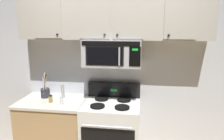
% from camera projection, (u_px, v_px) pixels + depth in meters
% --- Properties ---
extents(back_wall, '(5.20, 0.10, 2.70)m').
position_uv_depth(back_wall, '(115.00, 66.00, 3.10)').
color(back_wall, silver).
rests_on(back_wall, ground_plane).
extents(stove_range, '(0.76, 0.69, 1.12)m').
position_uv_depth(stove_range, '(111.00, 133.00, 2.93)').
color(stove_range, white).
rests_on(stove_range, ground_plane).
extents(over_range_microwave, '(0.76, 0.43, 0.35)m').
position_uv_depth(over_range_microwave, '(113.00, 53.00, 2.81)').
color(over_range_microwave, '#B7BABF').
extents(upper_cabinets, '(2.50, 0.36, 0.55)m').
position_uv_depth(upper_cabinets, '(113.00, 18.00, 2.74)').
color(upper_cabinets, '#BCB7AD').
extents(counter_segment, '(0.93, 0.65, 0.90)m').
position_uv_depth(counter_segment, '(54.00, 130.00, 3.05)').
color(counter_segment, tan).
rests_on(counter_segment, ground_plane).
extents(utensil_crock_charcoal, '(0.13, 0.13, 0.38)m').
position_uv_depth(utensil_crock_charcoal, '(45.00, 92.00, 3.07)').
color(utensil_crock_charcoal, '#2D2D33').
rests_on(utensil_crock_charcoal, counter_segment).
extents(salt_shaker, '(0.04, 0.04, 0.11)m').
position_uv_depth(salt_shaker, '(61.00, 101.00, 2.79)').
color(salt_shaker, white).
rests_on(salt_shaker, counter_segment).
extents(pepper_mill, '(0.04, 0.04, 0.20)m').
position_uv_depth(pepper_mill, '(63.00, 91.00, 3.04)').
color(pepper_mill, '#B7B2A8').
rests_on(pepper_mill, counter_segment).
extents(spice_jar, '(0.05, 0.05, 0.10)m').
position_uv_depth(spice_jar, '(51.00, 99.00, 2.87)').
color(spice_jar, olive).
rests_on(spice_jar, counter_segment).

